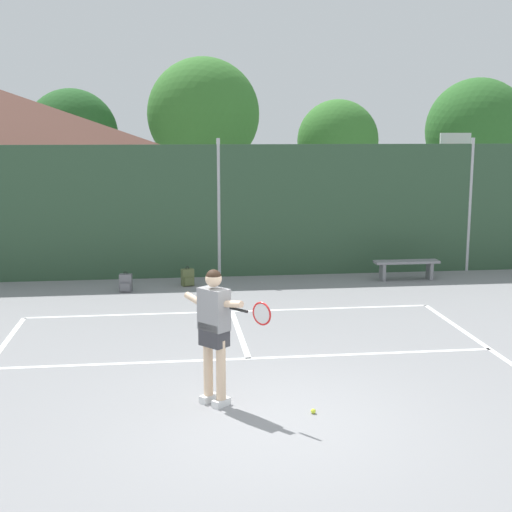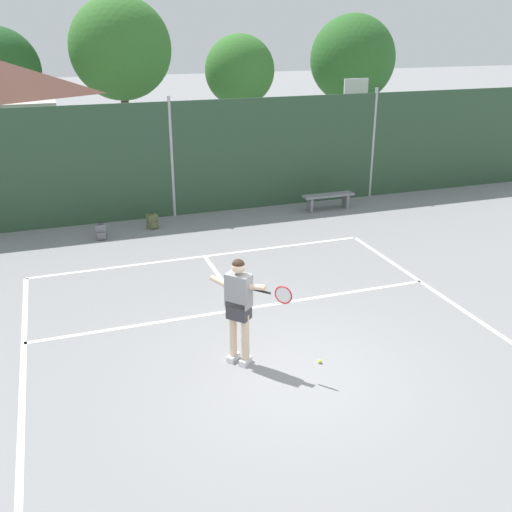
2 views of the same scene
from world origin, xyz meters
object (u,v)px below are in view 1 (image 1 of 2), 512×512
(backpack_grey, at_px, (126,283))
(courtside_bench, at_px, (406,265))
(tennis_ball, at_px, (313,411))
(basketball_hoop, at_px, (453,177))
(tennis_player, at_px, (215,325))
(backpack_olive, at_px, (188,278))

(backpack_grey, distance_m, courtside_bench, 6.79)
(tennis_ball, bearing_deg, backpack_grey, 110.74)
(basketball_hoop, xyz_separation_m, backpack_grey, (-9.10, -3.42, -2.12))
(basketball_hoop, distance_m, tennis_ball, 12.77)
(basketball_hoop, distance_m, courtside_bench, 4.25)
(tennis_ball, bearing_deg, tennis_player, 158.82)
(backpack_olive, relative_size, courtside_bench, 0.29)
(courtside_bench, bearing_deg, tennis_ball, -116.53)
(backpack_grey, bearing_deg, tennis_player, -77.22)
(backpack_grey, xyz_separation_m, courtside_bench, (6.78, 0.44, 0.17))
(basketball_hoop, bearing_deg, backpack_grey, -159.40)
(courtside_bench, bearing_deg, tennis_player, -124.96)
(tennis_player, relative_size, tennis_ball, 28.10)
(tennis_player, xyz_separation_m, backpack_olive, (-0.16, 7.41, -0.92))
(tennis_ball, bearing_deg, courtside_bench, 63.47)
(basketball_hoop, xyz_separation_m, courtside_bench, (-2.32, -2.98, -1.95))
(tennis_player, relative_size, courtside_bench, 1.16)
(tennis_player, bearing_deg, courtside_bench, 55.04)
(backpack_grey, bearing_deg, courtside_bench, 3.74)
(tennis_ball, distance_m, backpack_olive, 8.02)
(tennis_ball, bearing_deg, backpack_olive, 100.10)
(tennis_ball, xyz_separation_m, courtside_bench, (3.95, 7.91, 0.33))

